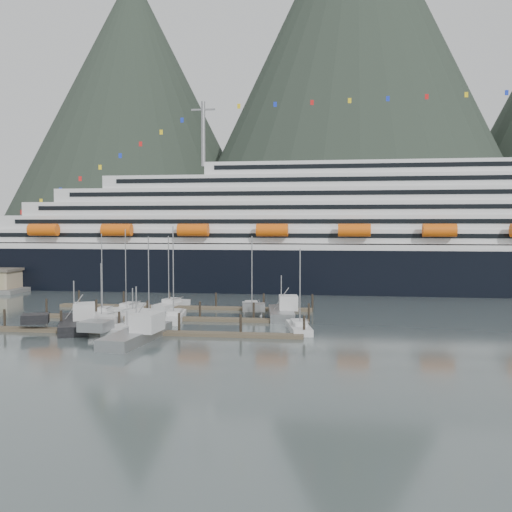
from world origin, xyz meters
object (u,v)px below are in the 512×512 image
object	(u,v)px
trawler_a	(73,322)
trawler_c	(135,334)
sailboat_c	(105,319)
trawler_e	(280,312)
sailboat_f	(171,305)
sailboat_h	(299,328)
cruise_ship	(365,240)
sailboat_b	(153,322)
sailboat_a	(104,313)
sailboat_e	(129,309)
trawler_b	(132,326)
sailboat_d	(174,317)
sailboat_g	(252,309)

from	to	relation	value
trawler_a	trawler_c	bearing A→B (deg)	-144.42
sailboat_c	trawler_e	xyz separation A→B (m)	(27.74, 8.10, 0.60)
sailboat_f	sailboat_h	size ratio (longest dim) A/B	1.11
cruise_ship	sailboat_f	distance (m)	54.56
sailboat_b	sailboat_h	world-z (taller)	sailboat_b
sailboat_a	trawler_c	world-z (taller)	sailboat_a
sailboat_c	sailboat_e	world-z (taller)	sailboat_e
trawler_e	trawler_c	bearing A→B (deg)	134.68
sailboat_b	trawler_e	size ratio (longest dim) A/B	1.14
cruise_ship	sailboat_h	world-z (taller)	cruise_ship
cruise_ship	sailboat_a	xyz separation A→B (m)	(-46.26, -49.31, -11.61)
sailboat_f	trawler_b	xyz separation A→B (m)	(1.48, -25.82, 0.46)
cruise_ship	sailboat_e	bearing A→B (deg)	-135.63
trawler_b	trawler_c	bearing A→B (deg)	-143.73
trawler_a	trawler_c	world-z (taller)	trawler_c
sailboat_h	trawler_a	world-z (taller)	sailboat_h
cruise_ship	sailboat_e	size ratio (longest dim) A/B	13.70
sailboat_a	trawler_b	distance (m)	17.47
trawler_a	trawler_b	size ratio (longest dim) A/B	1.31
sailboat_c	sailboat_f	xyz separation A→B (m)	(6.10, 17.45, 0.06)
sailboat_f	trawler_e	world-z (taller)	sailboat_f
sailboat_d	trawler_e	distance (m)	17.75
sailboat_b	trawler_a	world-z (taller)	sailboat_b
sailboat_e	trawler_c	size ratio (longest dim) A/B	0.94
trawler_a	sailboat_d	bearing A→B (deg)	-74.13
sailboat_c	sailboat_e	bearing A→B (deg)	18.57
sailboat_e	sailboat_f	bearing A→B (deg)	-42.11
sailboat_a	trawler_e	xyz separation A→B (m)	(30.25, 2.22, 0.54)
sailboat_f	trawler_a	bearing A→B (deg)	173.61
sailboat_a	sailboat_c	bearing A→B (deg)	-159.58
sailboat_g	trawler_b	world-z (taller)	sailboat_g
sailboat_b	sailboat_h	bearing A→B (deg)	-80.85
sailboat_d	trawler_e	world-z (taller)	sailboat_d
sailboat_h	trawler_a	xyz separation A→B (m)	(-33.83, -2.74, 0.56)
sailboat_c	sailboat_g	size ratio (longest dim) A/B	0.70
sailboat_a	sailboat_f	world-z (taller)	sailboat_a
sailboat_h	sailboat_d	bearing A→B (deg)	58.59
sailboat_a	sailboat_g	world-z (taller)	sailboat_a
sailboat_b	sailboat_d	distance (m)	5.13
sailboat_d	trawler_c	distance (m)	17.91
trawler_e	sailboat_c	bearing A→B (deg)	98.35
sailboat_a	sailboat_g	size ratio (longest dim) A/B	1.03
sailboat_e	sailboat_h	xyz separation A→B (m)	(32.09, -16.45, -0.01)
sailboat_d	sailboat_h	distance (m)	22.34
sailboat_d	sailboat_h	world-z (taller)	sailboat_d
sailboat_b	trawler_e	bearing A→B (deg)	-47.30
cruise_ship	sailboat_d	xyz separation A→B (m)	(-33.05, -52.03, -11.60)
sailboat_h	trawler_c	xyz separation A→B (m)	(-21.43, -10.33, 0.57)
cruise_ship	sailboat_f	bearing A→B (deg)	-134.92
sailboat_a	trawler_a	distance (m)	13.04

